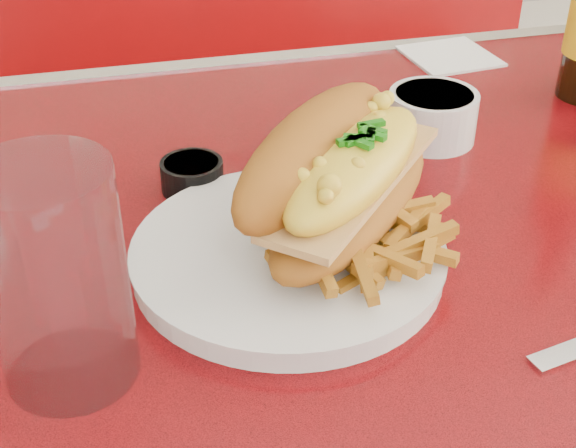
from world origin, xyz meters
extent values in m
cube|color=red|center=(0.00, 0.00, 0.75)|extent=(1.20, 0.80, 0.04)
cube|color=silver|center=(0.00, 0.40, 0.75)|extent=(1.22, 0.03, 0.04)
cube|color=maroon|center=(0.00, 0.78, 0.23)|extent=(1.20, 0.50, 0.45)
cylinder|color=silver|center=(-0.16, -0.04, 0.78)|extent=(0.27, 0.27, 0.02)
cylinder|color=silver|center=(-0.16, -0.04, 0.79)|extent=(0.27, 0.27, 0.00)
ellipsoid|color=#A35E1A|center=(-0.11, -0.02, 0.81)|extent=(0.23, 0.24, 0.05)
cube|color=tan|center=(-0.11, -0.02, 0.83)|extent=(0.20, 0.21, 0.01)
ellipsoid|color=yellow|center=(-0.11, -0.02, 0.84)|extent=(0.19, 0.20, 0.05)
ellipsoid|color=#A35E1A|center=(-0.13, 0.00, 0.85)|extent=(0.23, 0.24, 0.10)
cube|color=silver|center=(-0.11, -0.06, 0.79)|extent=(0.06, 0.11, 0.00)
cube|color=silver|center=(-0.14, 0.00, 0.79)|extent=(0.03, 0.03, 0.00)
cylinder|color=silver|center=(0.03, 0.14, 0.80)|extent=(0.11, 0.11, 0.05)
cylinder|color=black|center=(0.03, 0.14, 0.82)|extent=(0.09, 0.09, 0.01)
cylinder|color=black|center=(-0.22, 0.10, 0.78)|extent=(0.07, 0.07, 0.03)
cylinder|color=#F07C57|center=(-0.22, 0.10, 0.80)|extent=(0.06, 0.06, 0.01)
cylinder|color=silver|center=(-0.34, -0.12, 0.85)|extent=(0.11, 0.11, 0.16)
cube|color=white|center=(0.14, 0.35, 0.77)|extent=(0.11, 0.11, 0.00)
camera|label=1|loc=(-0.29, -0.54, 1.15)|focal=50.00mm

